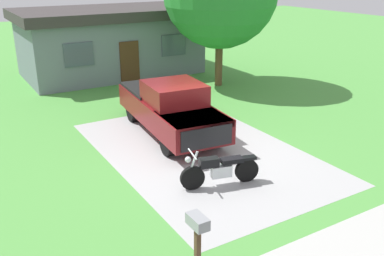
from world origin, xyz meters
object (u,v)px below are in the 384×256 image
Objects in this scene: motorcycle at (220,169)px; neighbor_house at (111,41)px; pickup_truck at (169,106)px; mailbox at (198,229)px.

neighbor_house is at bearing 80.69° from motorcycle.
pickup_truck is (0.74, 4.22, 0.48)m from motorcycle.
mailbox is (-3.10, -6.92, 0.03)m from pickup_truck.
neighbor_house reaches higher than pickup_truck.
neighbor_house reaches higher than mailbox.
neighbor_house is (4.61, 16.50, 0.81)m from mailbox.
pickup_truck is 4.58× the size of mailbox.
mailbox is at bearing -105.63° from neighbor_house.
pickup_truck is 9.73m from neighbor_house.
pickup_truck is at bearing -99.01° from neighbor_house.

